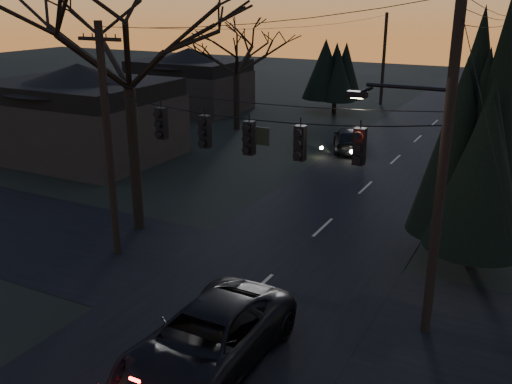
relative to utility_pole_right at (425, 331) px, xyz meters
The scene contains 15 objects.
main_road 11.41m from the utility_pole_right, 118.81° to the left, with size 8.00×120.00×0.02m, color black.
cross_road 5.50m from the utility_pole_right, behind, with size 60.00×7.00×0.02m, color black.
utility_pole_right is the anchor object (origin of this frame).
utility_pole_left 11.50m from the utility_pole_right, behind, with size 1.80×0.30×8.50m, color black, non-canonical shape.
utility_pole_far_r 28.00m from the utility_pole_right, 90.00° to the left, with size 1.80×0.30×8.50m, color black, non-canonical shape.
utility_pole_far_l 37.79m from the utility_pole_right, 107.72° to the left, with size 0.30×0.30×8.00m, color black, non-canonical shape.
span_signal_assembly 7.75m from the utility_pole_right, behind, with size 11.50×0.44×1.64m.
bare_tree_left 15.03m from the utility_pole_right, 169.03° to the left, with size 9.13×9.13×11.73m.
evergreen_right 6.92m from the utility_pole_right, 83.83° to the left, with size 4.16×4.16×8.28m.
bare_tree_dist 28.12m from the utility_pole_right, 130.82° to the left, with size 6.20×6.20×8.05m.
evergreen_dist 33.43m from the utility_pole_right, 114.67° to the left, with size 4.01×4.01×5.54m.
house_left_near 24.78m from the utility_pole_right, 156.04° to the left, with size 10.00×8.00×5.60m.
house_left_far 36.51m from the utility_pole_right, 134.44° to the left, with size 9.00×7.00×5.20m.
suv_near 6.48m from the utility_pole_right, 136.97° to the right, with size 2.71×5.89×1.64m, color black.
sedan_oncoming_a 20.58m from the utility_pole_right, 115.03° to the left, with size 1.80×4.46×1.52m, color black.
Camera 1 is at (7.78, -5.08, 9.22)m, focal length 40.00 mm.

